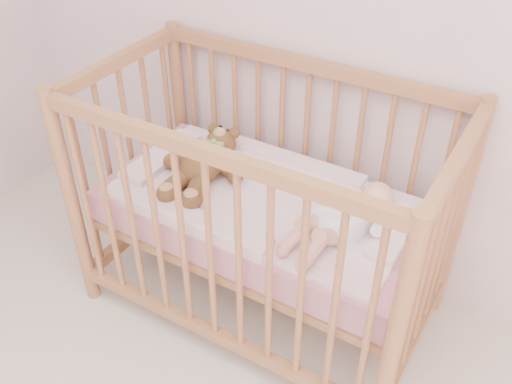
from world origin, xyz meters
The scene contains 5 objects.
crib centered at (-0.42, 1.60, 0.50)m, with size 1.36×0.76×1.00m, color #A16F44, non-canonical shape.
mattress centered at (-0.42, 1.60, 0.49)m, with size 1.22×0.62×0.13m, color #CC7F97.
blanket centered at (-0.42, 1.60, 0.56)m, with size 1.10×0.58×0.06m, color pink, non-canonical shape.
baby centered at (-0.08, 1.58, 0.64)m, with size 0.26×0.53×0.13m, color white, non-canonical shape.
teddy_bear centered at (-0.68, 1.58, 0.65)m, with size 0.35×0.50×0.14m, color brown, non-canonical shape.
Camera 1 is at (0.43, 0.12, 1.86)m, focal length 40.00 mm.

